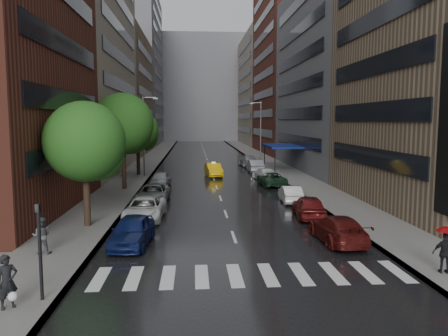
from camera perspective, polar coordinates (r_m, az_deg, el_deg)
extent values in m
plane|color=gray|center=(20.77, 2.33, -11.92)|extent=(220.00, 220.00, 0.00)
cube|color=black|center=(69.94, -2.18, 1.02)|extent=(14.00, 140.00, 0.01)
cube|color=gray|center=(70.23, -9.54, 1.02)|extent=(4.00, 140.00, 0.15)
cube|color=gray|center=(70.79, 5.12, 1.12)|extent=(4.00, 140.00, 0.15)
cube|color=silver|center=(19.17, -15.96, -13.72)|extent=(0.55, 2.80, 0.01)
cube|color=silver|center=(18.93, -11.69, -13.86)|extent=(0.55, 2.80, 0.01)
cube|color=silver|center=(18.80, -7.33, -13.93)|extent=(0.55, 2.80, 0.01)
cube|color=silver|center=(18.77, -2.93, -13.92)|extent=(0.55, 2.80, 0.01)
cube|color=silver|center=(18.84, 1.46, -13.83)|extent=(0.55, 2.80, 0.01)
cube|color=silver|center=(19.02, 5.78, -13.66)|extent=(0.55, 2.80, 0.01)
cube|color=silver|center=(19.30, 10.00, -13.43)|extent=(0.55, 2.80, 0.01)
cube|color=silver|center=(19.67, 14.07, -13.14)|extent=(0.55, 2.80, 0.01)
cube|color=silver|center=(20.13, 17.95, -12.80)|extent=(0.55, 2.80, 0.01)
cube|color=silver|center=(20.68, 21.64, -12.42)|extent=(0.55, 2.80, 0.01)
cube|color=maroon|center=(34.71, -26.74, 16.47)|extent=(8.00, 20.00, 26.00)
cube|color=gray|center=(58.01, -17.42, 16.50)|extent=(8.00, 28.00, 34.00)
cube|color=#937A5B|center=(84.70, -12.86, 9.24)|extent=(8.00, 28.00, 22.00)
cube|color=slate|center=(115.00, -10.62, 12.49)|extent=(8.00, 32.00, 38.00)
cube|color=#937A5B|center=(36.97, 25.33, 19.04)|extent=(8.00, 20.00, 30.00)
cube|color=slate|center=(58.46, 13.40, 11.58)|extent=(8.00, 28.00, 24.00)
cube|color=maroon|center=(86.12, 7.79, 13.97)|extent=(8.00, 28.00, 36.00)
cube|color=gray|center=(115.14, 4.67, 10.07)|extent=(8.00, 32.00, 28.00)
cube|color=slate|center=(137.95, -3.13, 10.30)|extent=(40.00, 14.00, 32.00)
cylinder|color=#382619|center=(27.37, -17.50, -3.24)|extent=(0.40, 0.40, 4.18)
sphere|color=#1E5116|center=(27.04, -17.72, 3.32)|extent=(4.77, 4.77, 4.77)
cylinder|color=#382619|center=(41.07, -12.95, 0.52)|extent=(0.40, 0.40, 4.90)
sphere|color=#1E5116|center=(40.87, -13.08, 5.65)|extent=(5.60, 5.60, 5.60)
cylinder|color=#382619|center=(51.41, -11.14, 1.32)|extent=(0.40, 0.40, 4.21)
sphere|color=#1E5116|center=(51.24, -11.22, 4.84)|extent=(4.81, 4.81, 4.81)
imported|color=#EDB20C|center=(49.97, -1.37, -0.25)|extent=(2.07, 4.75, 1.52)
imported|color=#101A4C|center=(23.27, -11.90, -8.03)|extent=(2.23, 4.74, 1.57)
imported|color=silver|center=(29.02, -10.30, -5.26)|extent=(2.60, 5.28, 1.44)
imported|color=slate|center=(34.62, -9.27, -3.36)|extent=(2.52, 5.23, 1.44)
imported|color=gray|center=(42.65, -8.27, -1.47)|extent=(2.12, 4.53, 1.50)
imported|color=#501210|center=(24.14, 14.60, -7.71)|extent=(2.20, 5.08, 1.46)
imported|color=maroon|center=(29.58, 11.01, -4.96)|extent=(2.22, 4.65, 1.53)
imported|color=white|center=(34.86, 8.66, -3.36)|extent=(1.62, 4.12, 1.34)
imported|color=#173420|center=(43.04, 6.21, -1.47)|extent=(2.53, 4.96, 1.34)
imported|color=white|center=(47.04, 5.33, -0.79)|extent=(2.37, 4.86, 1.36)
imported|color=gray|center=(54.26, 4.07, 0.29)|extent=(1.70, 4.79, 1.57)
imported|color=gray|center=(61.22, 3.15, 0.97)|extent=(2.61, 5.47, 1.54)
imported|color=black|center=(16.84, -26.46, -13.16)|extent=(0.81, 0.77, 1.85)
sphere|color=white|center=(16.84, -25.86, -14.85)|extent=(0.32, 0.32, 0.32)
imported|color=#494A4E|center=(22.65, -22.74, -8.15)|extent=(0.93, 0.77, 1.77)
imported|color=black|center=(22.47, -22.82, -6.25)|extent=(0.96, 0.98, 0.88)
imported|color=black|center=(20.58, 26.95, -9.87)|extent=(1.08, 0.65, 1.71)
imported|color=#B60E13|center=(20.38, 27.06, -7.72)|extent=(0.82, 0.82, 0.72)
cylinder|color=black|center=(16.89, -22.87, -10.53)|extent=(0.12, 0.12, 3.20)
imported|color=black|center=(16.55, -23.08, -5.88)|extent=(0.18, 0.15, 0.90)
cylinder|color=gray|center=(49.95, -10.46, 4.12)|extent=(0.18, 0.18, 9.00)
cube|color=gray|center=(49.83, -8.94, 8.98)|extent=(0.50, 0.22, 0.16)
cylinder|color=gray|center=(65.40, 4.81, 4.71)|extent=(0.18, 0.18, 9.00)
cube|color=gray|center=(65.21, 3.62, 8.41)|extent=(0.50, 0.22, 0.16)
cube|color=navy|center=(55.84, 7.58, 2.86)|extent=(4.00, 8.00, 0.25)
cylinder|color=black|center=(51.93, 6.67, 0.95)|extent=(0.12, 0.12, 3.00)
cylinder|color=black|center=(59.39, 5.32, 1.64)|extent=(0.12, 0.12, 3.00)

